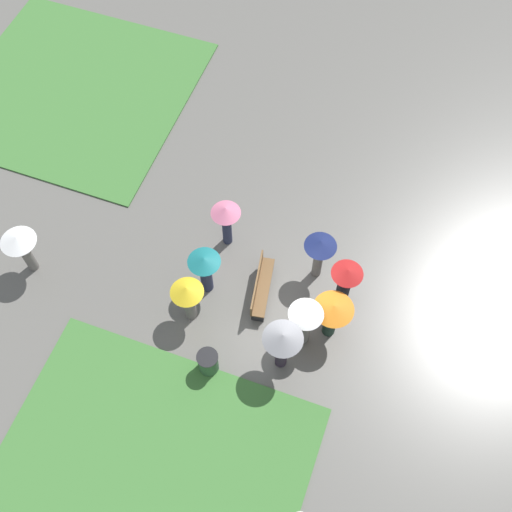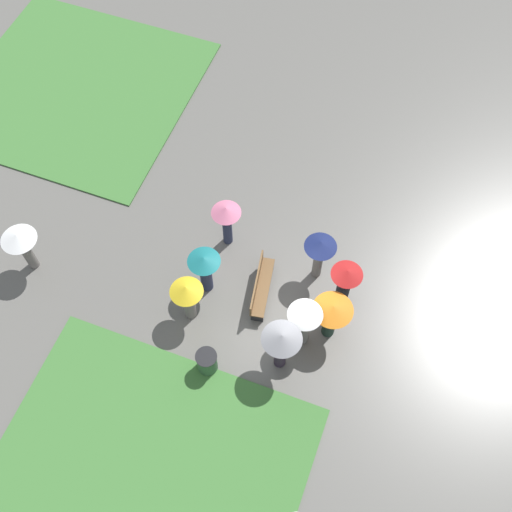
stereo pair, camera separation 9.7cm
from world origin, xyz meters
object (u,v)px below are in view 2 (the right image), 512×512
at_px(lone_walker_far_path, 21,243).
at_px(trash_bin, 207,362).
at_px(park_bench, 260,286).
at_px(crowd_person_navy, 320,250).
at_px(crowd_person_white, 304,320).
at_px(crowd_person_teal, 205,268).
at_px(crowd_person_grey, 281,343).
at_px(crowd_person_orange, 332,314).
at_px(crowd_person_pink, 227,217).
at_px(crowd_person_yellow, 187,296).
at_px(crowd_person_red, 345,283).

bearing_deg(lone_walker_far_path, trash_bin, -81.37).
xyz_separation_m(park_bench, crowd_person_navy, (1.25, -1.39, 0.96)).
bearing_deg(park_bench, crowd_person_white, -130.45).
relative_size(park_bench, crowd_person_teal, 1.15).
distance_m(crowd_person_grey, crowd_person_navy, 3.14).
relative_size(crowd_person_orange, crowd_person_teal, 0.98).
relative_size(park_bench, crowd_person_pink, 1.09).
distance_m(crowd_person_grey, lone_walker_far_path, 8.28).
xyz_separation_m(park_bench, trash_bin, (-2.76, 0.57, -0.04)).
distance_m(crowd_person_yellow, lone_walker_far_path, 5.27).
bearing_deg(crowd_person_red, crowd_person_teal, 174.14).
distance_m(crowd_person_orange, crowd_person_yellow, 4.11).
distance_m(trash_bin, crowd_person_navy, 4.57).
xyz_separation_m(trash_bin, crowd_person_yellow, (1.38, 1.13, 0.78)).
bearing_deg(crowd_person_orange, crowd_person_pink, -136.18).
height_order(trash_bin, lone_walker_far_path, lone_walker_far_path).
height_order(crowd_person_orange, crowd_person_navy, crowd_person_navy).
bearing_deg(crowd_person_red, crowd_person_white, -133.75).
bearing_deg(crowd_person_red, crowd_person_yellow, -173.49).
distance_m(crowd_person_white, crowd_person_grey, 1.00).
height_order(park_bench, trash_bin, park_bench).
xyz_separation_m(trash_bin, crowd_person_pink, (4.17, 1.04, 0.93)).
xyz_separation_m(trash_bin, crowd_person_orange, (2.27, -2.89, 0.82)).
bearing_deg(crowd_person_red, crowd_person_pink, 149.17).
bearing_deg(crowd_person_grey, lone_walker_far_path, 84.36).
relative_size(crowd_person_grey, crowd_person_navy, 1.05).
xyz_separation_m(crowd_person_red, crowd_person_teal, (-0.95, 3.97, -0.04)).
distance_m(park_bench, crowd_person_orange, 2.49).
bearing_deg(crowd_person_yellow, lone_walker_far_path, 147.69).
bearing_deg(lone_walker_far_path, crowd_person_yellow, -68.75).
xyz_separation_m(crowd_person_white, lone_walker_far_path, (-0.59, 8.63, 0.01)).
height_order(trash_bin, crowd_person_orange, crowd_person_orange).
distance_m(crowd_person_white, lone_walker_far_path, 8.65).
height_order(park_bench, crowd_person_grey, crowd_person_grey).
xyz_separation_m(trash_bin, lone_walker_far_path, (1.20, 6.40, 0.89)).
relative_size(crowd_person_white, crowd_person_yellow, 1.12).
height_order(crowd_person_red, lone_walker_far_path, crowd_person_red).
relative_size(park_bench, crowd_person_grey, 1.02).
xyz_separation_m(crowd_person_pink, crowd_person_orange, (-1.89, -3.93, -0.11)).
height_order(park_bench, crowd_person_red, crowd_person_red).
bearing_deg(crowd_person_navy, trash_bin, 41.63).
relative_size(trash_bin, crowd_person_orange, 0.50).
bearing_deg(crowd_person_teal, trash_bin, 64.06).
relative_size(crowd_person_yellow, crowd_person_navy, 0.92).
bearing_deg(crowd_person_teal, crowd_person_white, 120.30).
bearing_deg(trash_bin, crowd_person_orange, -51.80).
relative_size(crowd_person_orange, crowd_person_yellow, 0.99).
distance_m(crowd_person_yellow, crowd_person_navy, 4.06).
bearing_deg(crowd_person_yellow, crowd_person_navy, 6.03).
bearing_deg(crowd_person_white, trash_bin, -159.65).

